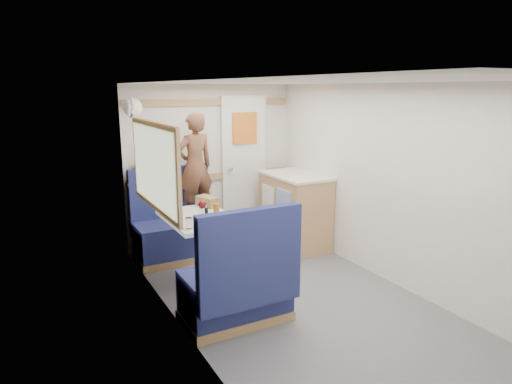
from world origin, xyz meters
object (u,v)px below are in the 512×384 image
tumbler_left (189,223)px  bread_loaf (208,201)px  bench_far (173,233)px  dome_light (133,108)px  cheese_block (209,216)px  person (195,166)px  bench_near (238,290)px  tumbler_right (203,210)px  wine_glass (202,205)px  dinette_table (200,232)px  beer_glass (216,208)px  orange_fruit (222,217)px  pepper_grinder (206,212)px  tray (223,222)px  duffel_bag (157,171)px  galley_counter (295,210)px

tumbler_left → bread_loaf: bearing=55.8°
bench_far → dome_light: size_ratio=5.25×
dome_light → cheese_block: size_ratio=2.03×
dome_light → person: size_ratio=0.16×
bench_near → bread_loaf: (0.23, 1.20, 0.47)m
dome_light → tumbler_right: dome_light is taller
bench_near → bench_far: bearing=90.0°
bench_far → bench_near: size_ratio=1.00×
cheese_block → tumbler_left: bearing=-147.2°
bread_loaf → wine_glass: bearing=-118.4°
dinette_table → person: (0.28, 0.85, 0.50)m
dinette_table → beer_glass: size_ratio=9.62×
orange_fruit → cheese_block: bearing=117.8°
person → beer_glass: person is taller
tumbler_left → pepper_grinder: size_ratio=1.09×
pepper_grinder → dinette_table: bearing=146.6°
wine_glass → tray: bearing=-67.8°
orange_fruit → cheese_block: size_ratio=0.76×
dome_light → duffel_bag: dome_light is taller
bench_near → tumbler_left: (-0.22, 0.54, 0.47)m
galley_counter → pepper_grinder: size_ratio=10.07×
beer_glass → bench_far: bearing=103.7°
wine_glass → duffel_bag: bearing=94.9°
cheese_block → tray: bearing=-62.3°
person → wine_glass: (-0.27, -0.90, -0.23)m
tray → tumbler_right: bearing=102.9°
duffel_bag → pepper_grinder: 1.19m
cheese_block → tumbler_left: size_ratio=0.99×
dinette_table → person: bearing=71.5°
tray → tumbler_right: 0.34m
bench_near → dome_light: (-0.39, 1.71, 1.45)m
dinette_table → galley_counter: 1.57m
tumbler_left → bread_loaf: bread_loaf is taller
dome_light → duffel_bag: size_ratio=0.45×
duffel_bag → orange_fruit: (0.20, -1.42, -0.23)m
dome_light → bread_loaf: (0.61, -0.51, -0.98)m
orange_fruit → tumbler_left: tumbler_left is taller
tumbler_left → pepper_grinder: (0.28, 0.28, -0.00)m
person → tumbler_left: person is taller
dome_light → person: dome_light is taller
galley_counter → tumbler_left: galley_counter is taller
orange_fruit → wine_glass: size_ratio=0.44×
orange_fruit → bread_loaf: (0.11, 0.64, -0.00)m
galley_counter → tray: bearing=-147.5°
bench_far → tumbler_left: bench_far is taller
dome_light → galley_counter: 2.28m
dome_light → tray: bearing=-66.4°
bench_near → orange_fruit: size_ratio=14.05×
beer_glass → bread_loaf: bearing=85.2°
tray → bread_loaf: 0.66m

